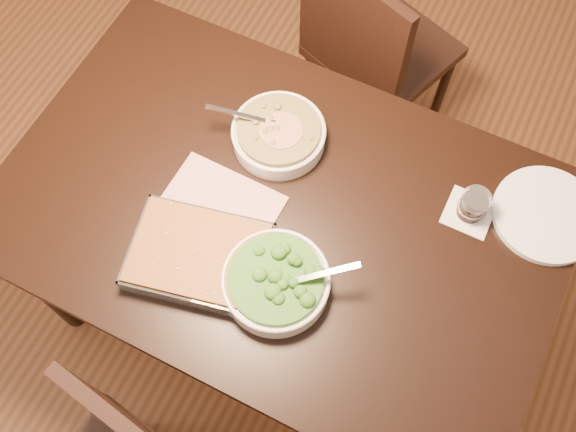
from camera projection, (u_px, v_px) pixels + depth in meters
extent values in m
plane|color=#452A13|center=(281.00, 302.00, 2.27)|extent=(4.00, 4.00, 0.00)
cube|color=black|center=(278.00, 213.00, 1.61)|extent=(1.40, 0.90, 0.04)
cube|color=black|center=(279.00, 225.00, 1.68)|extent=(1.26, 0.76, 0.08)
cylinder|color=black|center=(41.00, 284.00, 1.93)|extent=(0.07, 0.07, 0.71)
cylinder|color=black|center=(168.00, 101.00, 2.21)|extent=(0.07, 0.07, 0.71)
cylinder|color=black|center=(513.00, 249.00, 1.98)|extent=(0.07, 0.07, 0.71)
cube|color=#C1374F|center=(219.00, 207.00, 1.59)|extent=(0.29, 0.22, 0.01)
cube|color=white|center=(469.00, 212.00, 1.59)|extent=(0.12, 0.12, 0.00)
cylinder|color=white|center=(279.00, 136.00, 1.66)|extent=(0.24, 0.24, 0.05)
torus|color=white|center=(279.00, 130.00, 1.63)|extent=(0.24, 0.24, 0.01)
cylinder|color=#3B3110|center=(279.00, 130.00, 1.63)|extent=(0.21, 0.21, 0.02)
cube|color=silver|center=(250.00, 124.00, 1.62)|extent=(0.15, 0.06, 0.05)
cylinder|color=maroon|center=(281.00, 131.00, 1.62)|extent=(0.11, 0.11, 0.00)
cylinder|color=white|center=(276.00, 283.00, 1.49)|extent=(0.25, 0.25, 0.05)
torus|color=white|center=(276.00, 279.00, 1.46)|extent=(0.25, 0.25, 0.01)
cylinder|color=#124E15|center=(276.00, 279.00, 1.46)|extent=(0.22, 0.22, 0.02)
cube|color=silver|center=(310.00, 271.00, 1.45)|extent=(0.14, 0.11, 0.05)
cube|color=silver|center=(200.00, 260.00, 1.53)|extent=(0.36, 0.30, 0.01)
cube|color=#4F250B|center=(199.00, 255.00, 1.51)|extent=(0.34, 0.28, 0.05)
cube|color=silver|center=(213.00, 214.00, 1.56)|extent=(0.31, 0.07, 0.04)
cube|color=silver|center=(184.00, 301.00, 1.47)|extent=(0.31, 0.07, 0.04)
cube|color=silver|center=(263.00, 271.00, 1.50)|extent=(0.06, 0.23, 0.04)
cube|color=silver|center=(136.00, 241.00, 1.53)|extent=(0.06, 0.23, 0.04)
cylinder|color=black|center=(472.00, 207.00, 1.56)|extent=(0.06, 0.06, 0.06)
cylinder|color=silver|center=(476.00, 199.00, 1.53)|extent=(0.07, 0.07, 0.02)
cylinder|color=white|center=(546.00, 215.00, 1.58)|extent=(0.27, 0.27, 0.02)
cylinder|color=black|center=(127.00, 421.00, 1.91)|extent=(0.03, 0.03, 0.38)
cube|color=black|center=(383.00, 51.00, 2.22)|extent=(0.53, 0.53, 0.04)
cylinder|color=black|center=(442.00, 90.00, 2.42)|extent=(0.04, 0.04, 0.40)
cylinder|color=black|center=(378.00, 146.00, 2.31)|extent=(0.04, 0.04, 0.40)
cylinder|color=black|center=(373.00, 37.00, 2.53)|extent=(0.04, 0.04, 0.40)
cylinder|color=black|center=(309.00, 88.00, 2.42)|extent=(0.04, 0.04, 0.40)
cube|color=black|center=(352.00, 33.00, 1.95)|extent=(0.40, 0.17, 0.44)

